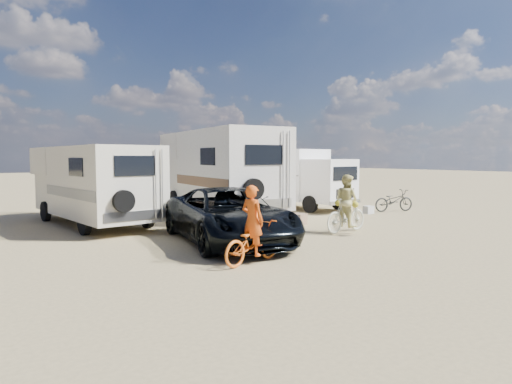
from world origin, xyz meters
TOP-DOWN VIEW (x-y plane):
  - ground at (0.00, 0.00)m, footprint 140.00×140.00m
  - rv_main at (0.27, 7.30)m, footprint 3.48×8.14m
  - rv_left at (-5.09, 6.91)m, footprint 3.11×6.95m
  - box_truck at (4.29, 6.86)m, footprint 2.84×5.83m
  - dark_suv at (-2.85, 1.25)m, footprint 3.51×5.91m
  - bike_man at (-3.67, -1.21)m, footprint 1.93×1.13m
  - bike_woman at (1.16, 0.60)m, footprint 1.88×0.69m
  - rider_man at (-3.67, -1.21)m, footprint 0.53×0.67m
  - rider_woman at (1.16, 0.60)m, footprint 0.71×0.87m
  - bike_parked at (6.95, 3.38)m, footprint 1.97×1.19m
  - cooler at (-1.21, 1.65)m, footprint 0.68×0.57m
  - crate at (0.91, 2.72)m, footprint 0.64×0.64m

SIDE VIEW (x-z plane):
  - ground at x=0.00m, z-range 0.00..0.00m
  - crate at x=0.91m, z-range 0.00..0.40m
  - cooler at x=-1.21m, z-range 0.00..0.47m
  - bike_man at x=-3.67m, z-range 0.00..0.96m
  - bike_parked at x=6.95m, z-range 0.00..0.98m
  - bike_woman at x=1.16m, z-range 0.00..1.11m
  - dark_suv at x=-2.85m, z-range 0.00..1.54m
  - rider_man at x=-3.67m, z-range 0.00..1.60m
  - rider_woman at x=1.16m, z-range 0.00..1.67m
  - rv_left at x=-5.09m, z-range 0.00..2.77m
  - box_truck at x=4.29m, z-range 0.00..2.78m
  - rv_main at x=0.27m, z-range 0.00..3.51m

